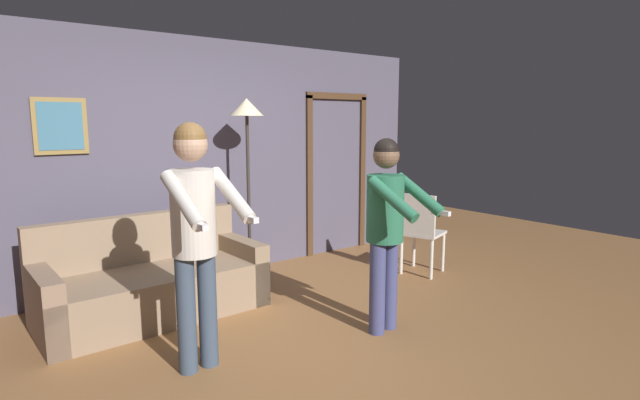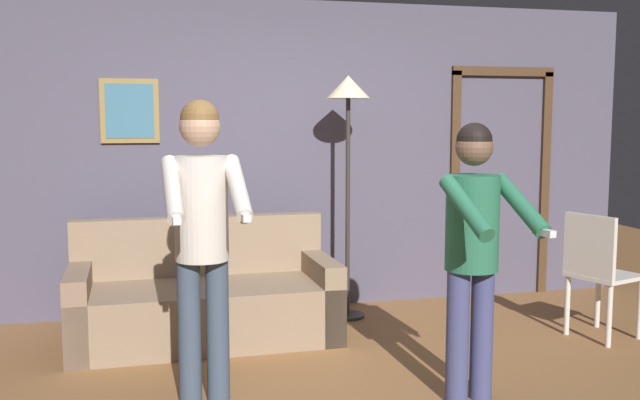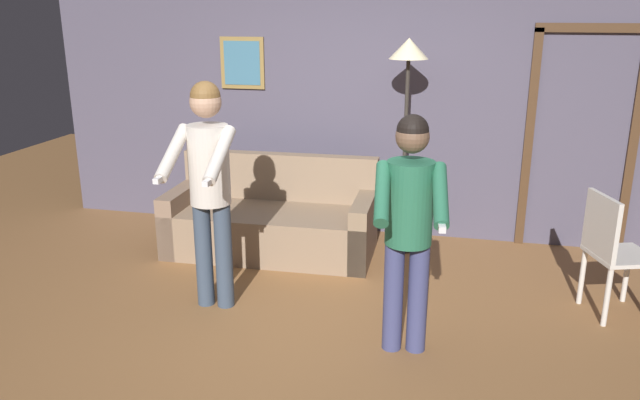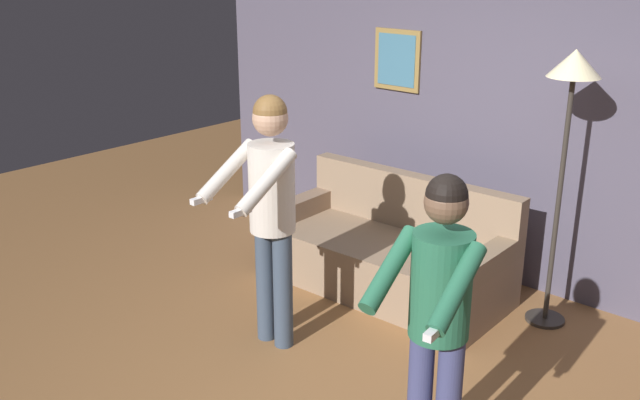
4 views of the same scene
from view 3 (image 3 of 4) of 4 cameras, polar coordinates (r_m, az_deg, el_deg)
ground_plane at (r=4.61m, az=-1.12°, el=-11.39°), size 12.00×12.00×0.00m
back_wall_assembly at (r=6.20m, az=3.89°, el=8.74°), size 6.40×0.10×2.60m
couch at (r=5.87m, az=-4.38°, el=-2.07°), size 1.92×0.90×0.87m
torchiere_lamp at (r=5.65m, az=8.04°, el=11.36°), size 0.35×0.35×1.96m
person_standing_left at (r=4.60m, az=-10.15°, el=2.24°), size 0.45×0.68×1.72m
person_standing_right at (r=3.97m, az=8.15°, el=-1.49°), size 0.48×0.61×1.59m
dining_chair_distant at (r=5.03m, az=25.12°, el=-3.99°), size 0.53×0.53×0.93m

